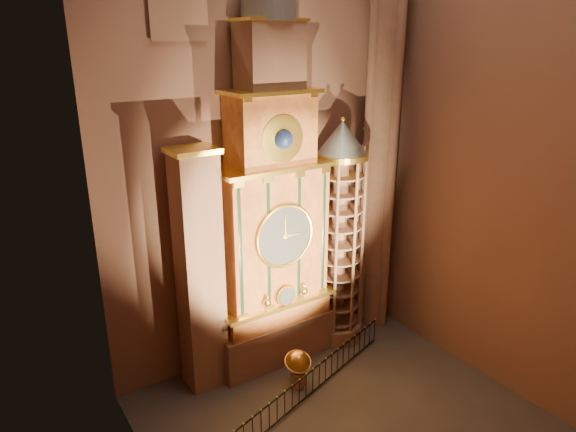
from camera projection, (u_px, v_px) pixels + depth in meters
floor at (341, 417)px, 20.04m from camera, size 14.00×14.00×0.00m
wall_back at (257, 115)px, 21.15m from camera, size 22.00×0.00×22.00m
wall_left at (137, 165)px, 12.77m from camera, size 0.00×22.00×22.00m
wall_right at (489, 119)px, 20.10m from camera, size 0.00×22.00×22.00m
astronomical_clock at (272, 221)px, 21.75m from camera, size 5.60×2.41×16.70m
portrait_tower at (200, 272)px, 20.49m from camera, size 1.80×1.60×10.20m
stair_turret at (339, 237)px, 23.84m from camera, size 2.50×2.50×10.80m
gothic_pier at (383, 107)px, 23.56m from camera, size 2.04×2.04×22.00m
celestial_globe at (298, 366)px, 21.51m from camera, size 1.40×1.36×1.68m
iron_railing at (316, 378)px, 21.30m from camera, size 9.13×2.85×1.15m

